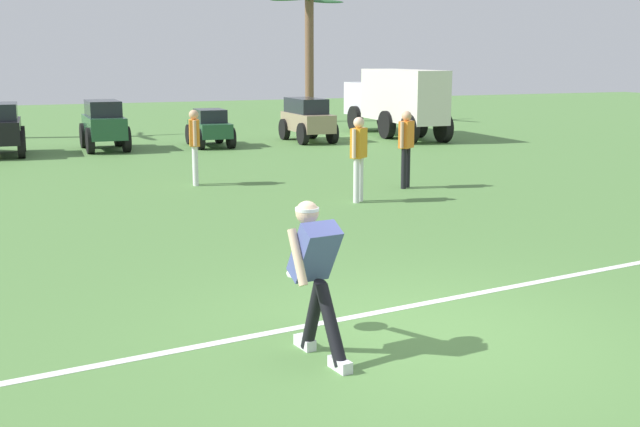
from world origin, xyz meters
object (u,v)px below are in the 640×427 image
Objects in this scene: parked_car_slot_a at (1,128)px; parked_car_slot_b at (104,124)px; teammate_midfield at (406,142)px; frisbee_thrower at (315,270)px; frisbee_in_flight at (300,272)px; teammate_deep at (194,140)px; parked_car_slot_c at (210,127)px; box_truck at (395,99)px; palm_tree_left_of_centre at (309,44)px; parked_car_slot_d at (307,118)px; teammate_near_sideline at (359,151)px.

parked_car_slot_b is (2.73, 0.26, 0.00)m from parked_car_slot_a.
parked_car_slot_a is at bearing 129.65° from teammate_midfield.
frisbee_thrower reaches higher than frisbee_in_flight.
teammate_deep is at bearing 152.50° from teammate_midfield.
teammate_deep reaches higher than parked_car_slot_c.
teammate_midfield is (5.20, 7.85, 0.15)m from frisbee_thrower.
box_truck reaches higher than frisbee_thrower.
teammate_deep is 7.82m from parked_car_slot_a.
teammate_midfield is at bearing 56.49° from frisbee_thrower.
teammate_deep is 16.56m from palm_tree_left_of_centre.
parked_car_slot_b reaches higher than frisbee_in_flight.
teammate_deep is at bearing 82.20° from frisbee_thrower.
box_truck is at bearing 63.27° from teammate_midfield.
teammate_midfield reaches higher than parked_car_slot_d.
frisbee_thrower is at bearing -82.47° from parked_car_slot_a.
teammate_deep is at bearing -120.15° from palm_tree_left_of_centre.
frisbee_in_flight is at bearing 80.27° from frisbee_thrower.
teammate_near_sideline is 0.30× the size of palm_tree_left_of_centre.
teammate_deep reaches higher than parked_car_slot_b.
teammate_midfield is at bearing 54.74° from frisbee_in_flight.
parked_car_slot_c is (5.75, 0.02, -0.18)m from parked_car_slot_a.
parked_car_slot_a is (-2.34, 16.15, 0.15)m from frisbee_in_flight.
parked_car_slot_c is at bearing -4.69° from parked_car_slot_b.
box_truck is (3.28, 0.34, 0.51)m from parked_car_slot_d.
teammate_deep is 0.70× the size of parked_car_slot_c.
box_truck is (6.45, 0.51, 0.67)m from parked_car_slot_c.
teammate_midfield reaches higher than parked_car_slot_c.
teammate_midfield is at bearing -50.35° from parked_car_slot_a.
box_truck is 6.98m from palm_tree_left_of_centre.
parked_car_slot_b is (0.39, 16.41, 0.15)m from frisbee_in_flight.
frisbee_in_flight is at bearing -120.60° from box_truck.
box_truck is at bearing 58.99° from teammate_near_sideline.
frisbee_thrower reaches higher than parked_car_slot_d.
teammate_deep is 0.65× the size of parked_car_slot_d.
parked_car_slot_d is at bearing -112.36° from palm_tree_left_of_centre.
teammate_midfield is 0.30× the size of palm_tree_left_of_centre.
parked_car_slot_a is 14.06m from palm_tree_left_of_centre.
parked_car_slot_d is (6.19, -0.07, -0.02)m from parked_car_slot_b.
box_truck is (6.34, 10.55, 0.29)m from teammate_near_sideline.
parked_car_slot_d is at bearing 53.19° from teammate_deep.
parked_car_slot_b reaches higher than parked_car_slot_c.
parked_car_slot_d is 0.47× the size of palm_tree_left_of_centre.
frisbee_in_flight is 0.06× the size of palm_tree_left_of_centre.
teammate_deep is 0.30× the size of palm_tree_left_of_centre.
teammate_near_sideline is 10.75m from parked_car_slot_b.
frisbee_in_flight is 0.13× the size of parked_car_slot_b.
box_truck is (9.98, 17.34, 0.45)m from frisbee_thrower.
teammate_midfield is 0.65× the size of parked_car_slot_d.
palm_tree_left_of_centre is at bearing 31.51° from parked_car_slot_a.
frisbee_in_flight is at bearing -81.77° from parked_car_slot_a.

